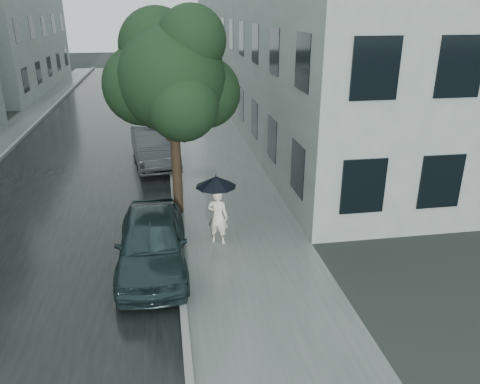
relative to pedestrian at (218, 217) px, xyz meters
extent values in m
plane|color=black|center=(0.48, -2.00, -0.78)|extent=(120.00, 120.00, 0.00)
cube|color=slate|center=(0.73, 10.00, -0.77)|extent=(3.50, 60.00, 0.01)
cube|color=slate|center=(-1.09, 10.00, -0.70)|extent=(0.15, 60.00, 0.15)
cube|color=black|center=(-4.59, 10.00, -0.77)|extent=(6.85, 60.00, 0.00)
cube|color=slate|center=(-8.09, 10.00, -0.70)|extent=(0.15, 60.00, 0.15)
cube|color=#919F99|center=(5.98, 17.50, 3.72)|extent=(7.00, 36.00, 9.00)
cube|color=black|center=(2.50, 17.50, 3.72)|extent=(0.08, 32.40, 7.20)
cube|color=black|center=(-9.84, 28.00, 3.22)|extent=(0.08, 16.20, 6.40)
imported|color=silver|center=(0.00, 0.00, 0.00)|extent=(0.66, 0.57, 1.54)
cylinder|color=black|center=(-0.04, -0.05, 0.56)|extent=(0.02, 0.02, 0.65)
cone|color=black|center=(-0.04, -0.05, 1.02)|extent=(1.41, 1.41, 0.28)
cylinder|color=black|center=(-0.04, -0.05, 1.18)|extent=(0.02, 0.02, 0.08)
cylinder|color=black|center=(-0.04, -0.05, 0.20)|extent=(0.03, 0.03, 0.06)
cylinder|color=#332619|center=(-0.97, 2.22, 0.68)|extent=(0.29, 0.29, 2.92)
sphere|color=#183116|center=(-0.97, 2.22, 3.31)|extent=(3.04, 3.04, 3.04)
sphere|color=#183116|center=(-0.03, 2.57, 2.84)|extent=(2.10, 2.10, 2.10)
sphere|color=#183116|center=(-1.79, 2.69, 3.08)|extent=(2.34, 2.34, 2.34)
sphere|color=#183116|center=(-0.74, 1.40, 2.72)|extent=(1.98, 1.98, 1.98)
sphere|color=#183116|center=(-1.32, 2.91, 4.13)|extent=(2.22, 2.22, 2.22)
sphere|color=#183116|center=(-0.39, 1.99, 4.36)|extent=(1.88, 1.88, 1.88)
cylinder|color=black|center=(-0.77, 9.88, 1.83)|extent=(0.12, 0.12, 5.22)
cylinder|color=black|center=(-0.77, 9.88, -0.68)|extent=(0.28, 0.28, 0.20)
cylinder|color=black|center=(-1.00, 9.79, 4.44)|extent=(0.50, 0.25, 0.08)
sphere|color=silver|center=(-1.29, 9.69, 4.39)|extent=(0.32, 0.32, 0.32)
imported|color=#1A2B2D|center=(-1.72, -1.02, -0.07)|extent=(1.68, 4.11, 1.40)
imported|color=#26292B|center=(-1.72, 7.29, -0.04)|extent=(2.09, 4.60, 1.46)
camera|label=1|loc=(-1.25, -11.24, 5.21)|focal=35.00mm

